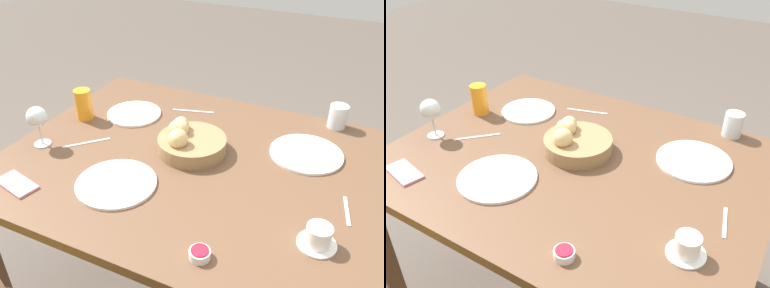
{
  "view_description": "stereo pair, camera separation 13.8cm",
  "coord_description": "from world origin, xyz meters",
  "views": [
    {
      "loc": [
        -0.51,
        1.08,
        1.54
      ],
      "look_at": [
        0.02,
        -0.05,
        0.75
      ],
      "focal_mm": 38.0,
      "sensor_mm": 36.0,
      "label": 1
    },
    {
      "loc": [
        -0.63,
        1.01,
        1.54
      ],
      "look_at": [
        0.02,
        -0.05,
        0.75
      ],
      "focal_mm": 38.0,
      "sensor_mm": 36.0,
      "label": 2
    }
  ],
  "objects": [
    {
      "name": "dining_table",
      "position": [
        0.0,
        0.0,
        0.63
      ],
      "size": [
        1.32,
        1.03,
        0.72
      ],
      "color": "brown",
      "rests_on": "ground_plane"
    },
    {
      "name": "bread_basket",
      "position": [
        0.04,
        -0.05,
        0.76
      ],
      "size": [
        0.25,
        0.25,
        0.11
      ],
      "color": "#99754C",
      "rests_on": "dining_table"
    },
    {
      "name": "plate_near_left",
      "position": [
        -0.36,
        -0.2,
        0.73
      ],
      "size": [
        0.26,
        0.26,
        0.01
      ],
      "color": "white",
      "rests_on": "dining_table"
    },
    {
      "name": "plate_near_right",
      "position": [
        0.37,
        -0.2,
        0.73
      ],
      "size": [
        0.23,
        0.23,
        0.01
      ],
      "color": "white",
      "rests_on": "dining_table"
    },
    {
      "name": "plate_far_center",
      "position": [
        0.16,
        0.24,
        0.73
      ],
      "size": [
        0.26,
        0.26,
        0.01
      ],
      "color": "white",
      "rests_on": "dining_table"
    },
    {
      "name": "juice_glass",
      "position": [
        0.54,
        -0.09,
        0.78
      ],
      "size": [
        0.07,
        0.07,
        0.13
      ],
      "color": "orange",
      "rests_on": "dining_table"
    },
    {
      "name": "water_tumbler",
      "position": [
        -0.43,
        -0.46,
        0.77
      ],
      "size": [
        0.07,
        0.07,
        0.1
      ],
      "color": "silver",
      "rests_on": "dining_table"
    },
    {
      "name": "wine_glass",
      "position": [
        0.55,
        0.15,
        0.83
      ],
      "size": [
        0.08,
        0.08,
        0.16
      ],
      "color": "silver",
      "rests_on": "dining_table"
    },
    {
      "name": "coffee_cup",
      "position": [
        -0.48,
        0.22,
        0.75
      ],
      "size": [
        0.11,
        0.11,
        0.06
      ],
      "color": "white",
      "rests_on": "dining_table"
    },
    {
      "name": "jam_bowl_berry",
      "position": [
        -0.21,
        0.4,
        0.73
      ],
      "size": [
        0.06,
        0.06,
        0.03
      ],
      "color": "white",
      "rests_on": "dining_table"
    },
    {
      "name": "fork_silver",
      "position": [
        0.15,
        -0.34,
        0.72
      ],
      "size": [
        0.17,
        0.06,
        0.0
      ],
      "color": "#B7B7BC",
      "rests_on": "dining_table"
    },
    {
      "name": "knife_silver",
      "position": [
        0.41,
        0.07,
        0.72
      ],
      "size": [
        0.13,
        0.14,
        0.0
      ],
      "color": "#B7B7BC",
      "rests_on": "dining_table"
    },
    {
      "name": "spoon_coffee",
      "position": [
        -0.54,
        0.05,
        0.72
      ],
      "size": [
        0.04,
        0.13,
        0.0
      ],
      "color": "#B7B7BC",
      "rests_on": "dining_table"
    },
    {
      "name": "cell_phone",
      "position": [
        0.45,
        0.38,
        0.73
      ],
      "size": [
        0.16,
        0.11,
        0.01
      ],
      "color": "pink",
      "rests_on": "dining_table"
    }
  ]
}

